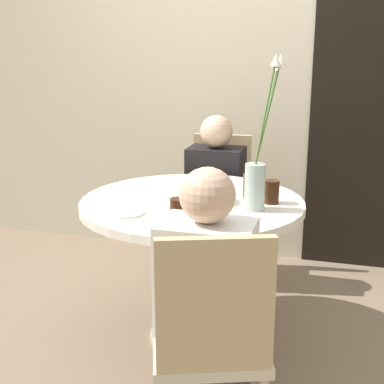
% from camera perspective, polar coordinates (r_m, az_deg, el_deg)
% --- Properties ---
extents(ground_plane, '(16.00, 16.00, 0.00)m').
position_cam_1_polar(ground_plane, '(2.93, 0.00, -15.23)').
color(ground_plane, '#7A6651').
extents(wall_back, '(8.00, 0.05, 2.60)m').
position_cam_1_polar(wall_back, '(3.77, 5.44, 12.41)').
color(wall_back, beige).
rests_on(wall_back, ground_plane).
extents(doorway_panel, '(0.90, 0.01, 2.05)m').
position_cam_1_polar(doorway_panel, '(3.71, 19.45, 7.30)').
color(doorway_panel, black).
rests_on(doorway_panel, ground_plane).
extents(dining_table, '(1.10, 1.10, 0.76)m').
position_cam_1_polar(dining_table, '(2.66, 0.00, -3.56)').
color(dining_table, silver).
rests_on(dining_table, ground_plane).
extents(chair_right_flank, '(0.43, 0.43, 0.92)m').
position_cam_1_polar(chair_right_flank, '(3.53, 2.95, -0.53)').
color(chair_right_flank, beige).
rests_on(chair_right_flank, ground_plane).
extents(chair_left_flank, '(0.51, 0.51, 0.92)m').
position_cam_1_polar(chair_left_flank, '(1.90, 2.04, -15.14)').
color(chair_left_flank, beige).
rests_on(chair_left_flank, ground_plane).
extents(birthday_cake, '(0.25, 0.25, 0.15)m').
position_cam_1_polar(birthday_cake, '(2.58, 0.42, 0.07)').
color(birthday_cake, white).
rests_on(birthday_cake, dining_table).
extents(flower_vase, '(0.16, 0.20, 0.70)m').
position_cam_1_polar(flower_vase, '(2.44, 7.17, 2.92)').
color(flower_vase, '#9EB2AD').
rests_on(flower_vase, dining_table).
extents(side_plate, '(0.17, 0.17, 0.01)m').
position_cam_1_polar(side_plate, '(2.43, -7.03, -2.18)').
color(side_plate, silver).
rests_on(side_plate, dining_table).
extents(drink_glass_0, '(0.07, 0.07, 0.12)m').
position_cam_1_polar(drink_glass_0, '(2.67, 6.22, 0.71)').
color(drink_glass_0, '#51280F').
rests_on(drink_glass_0, dining_table).
extents(drink_glass_1, '(0.07, 0.07, 0.11)m').
position_cam_1_polar(drink_glass_1, '(2.58, 8.50, 0.02)').
color(drink_glass_1, '#33190C').
rests_on(drink_glass_1, dining_table).
extents(drink_glass_2, '(0.07, 0.07, 0.10)m').
position_cam_1_polar(drink_glass_2, '(2.29, -1.46, -1.95)').
color(drink_glass_2, '#33190C').
rests_on(drink_glass_2, dining_table).
extents(person_boy, '(0.34, 0.24, 1.08)m').
position_cam_1_polar(person_boy, '(3.38, 2.52, -1.51)').
color(person_boy, '#383333').
rests_on(person_boy, ground_plane).
extents(person_guest, '(0.34, 0.24, 1.08)m').
position_cam_1_polar(person_guest, '(2.05, 1.54, -13.27)').
color(person_guest, '#383333').
rests_on(person_guest, ground_plane).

